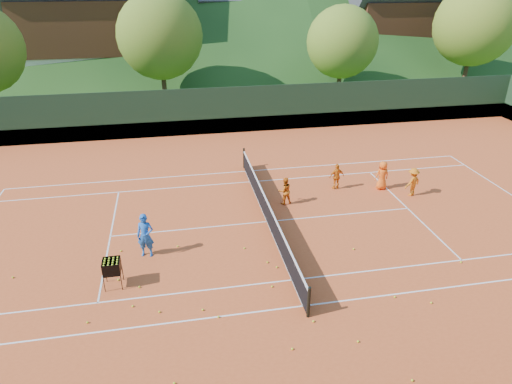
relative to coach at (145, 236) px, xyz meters
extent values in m
plane|color=#285019|center=(4.90, 1.64, -0.87)|extent=(400.00, 400.00, 0.00)
cube|color=#C24A1F|center=(4.90, 1.64, -0.86)|extent=(40.00, 24.00, 0.02)
imported|color=blue|center=(0.00, 0.00, 0.00)|extent=(0.69, 0.53, 1.70)
imported|color=orange|center=(6.01, 3.13, -0.21)|extent=(0.69, 0.57, 1.28)
imported|color=orange|center=(8.85, 4.20, -0.21)|extent=(0.78, 0.38, 1.28)
imported|color=orange|center=(10.99, 3.79, -0.14)|extent=(0.72, 0.50, 1.41)
imported|color=orange|center=(12.08, 2.86, -0.17)|extent=(1.00, 0.80, 1.36)
sphere|color=#C7E926|center=(7.92, -4.01, -0.81)|extent=(0.07, 0.07, 0.07)
sphere|color=#C7E926|center=(-0.39, -2.89, -0.81)|extent=(0.07, 0.07, 0.07)
sphere|color=#C7E926|center=(4.54, -1.69, -0.81)|extent=(0.07, 0.07, 0.07)
sphere|color=#C7E926|center=(-1.69, -3.40, -0.81)|extent=(0.07, 0.07, 0.07)
sphere|color=#C7E926|center=(1.11, 0.35, -0.81)|extent=(0.07, 0.07, 0.07)
sphere|color=#C7E926|center=(3.61, -0.26, -0.81)|extent=(0.07, 0.07, 0.07)
sphere|color=#C7E926|center=(4.08, -5.58, -0.81)|extent=(0.07, 0.07, 0.07)
sphere|color=#C7E926|center=(4.14, -2.74, -0.81)|extent=(0.07, 0.07, 0.07)
sphere|color=#C7E926|center=(-4.53, -0.58, -0.81)|extent=(0.07, 0.07, 0.07)
sphere|color=#C7E926|center=(4.99, -4.62, -0.81)|extent=(0.07, 0.07, 0.07)
sphere|color=#C7E926|center=(2.21, -3.89, -0.81)|extent=(0.07, 0.07, 0.07)
sphere|color=#C7E926|center=(5.99, -5.65, -0.81)|extent=(0.07, 0.07, 0.07)
sphere|color=#C7E926|center=(4.28, -1.33, -0.81)|extent=(0.07, 0.07, 0.07)
sphere|color=#C7E926|center=(11.16, -2.63, -0.81)|extent=(0.07, 0.07, 0.07)
sphere|color=#C7E926|center=(1.76, -3.47, -0.81)|extent=(0.07, 0.07, 0.07)
sphere|color=#C7E926|center=(0.44, -3.32, -0.81)|extent=(0.07, 0.07, 0.07)
sphere|color=#C7E926|center=(6.84, -7.20, -0.81)|extent=(0.07, 0.07, 0.07)
sphere|color=#C7E926|center=(8.93, -4.49, -0.81)|extent=(0.07, 0.07, 0.07)
sphere|color=#C7E926|center=(-0.99, 0.43, -0.81)|extent=(0.07, 0.07, 0.07)
sphere|color=#C7E926|center=(7.67, -1.08, -0.81)|extent=(0.07, 0.07, 0.07)
sphere|color=#C7E926|center=(-0.94, -1.40, -0.81)|extent=(0.07, 0.07, 0.07)
sphere|color=#C7E926|center=(-0.23, -1.94, -0.81)|extent=(0.07, 0.07, 0.07)
sphere|color=#C7E926|center=(0.81, -6.16, -0.81)|extent=(0.07, 0.07, 0.07)
cube|color=white|center=(4.90, -3.85, -0.85)|extent=(23.77, 0.06, 0.00)
cube|color=white|center=(4.90, 7.12, -0.85)|extent=(23.77, 0.06, 0.00)
cube|color=white|center=(4.90, -2.48, -0.85)|extent=(23.77, 0.06, 0.00)
cube|color=white|center=(4.90, 5.75, -0.85)|extent=(23.77, 0.06, 0.00)
cube|color=silver|center=(-1.50, 1.64, -0.85)|extent=(0.06, 8.23, 0.00)
cube|color=white|center=(11.30, 1.64, -0.85)|extent=(0.06, 8.23, 0.00)
cube|color=silver|center=(4.90, 1.64, -0.85)|extent=(12.80, 0.06, 0.00)
cube|color=white|center=(4.90, 1.64, -0.85)|extent=(0.06, 10.97, 0.00)
cube|color=black|center=(4.90, 1.64, -0.40)|extent=(0.03, 11.97, 0.90)
cube|color=white|center=(4.90, 1.64, 0.07)|extent=(0.05, 11.97, 0.06)
cylinder|color=black|center=(4.90, -4.35, -0.30)|extent=(0.10, 0.10, 1.10)
cylinder|color=black|center=(4.90, 7.62, -0.30)|extent=(0.10, 0.10, 1.10)
cube|color=black|center=(4.90, 13.64, 0.65)|extent=(40.00, 0.05, 3.00)
cube|color=#195A24|center=(4.90, 13.64, -0.35)|extent=(40.40, 0.05, 1.00)
cylinder|color=black|center=(-1.32, -1.94, -0.57)|extent=(0.02, 0.02, 0.55)
cylinder|color=black|center=(-0.77, -1.94, -0.57)|extent=(0.02, 0.02, 0.55)
cylinder|color=black|center=(-1.32, -1.39, -0.57)|extent=(0.02, 0.02, 0.55)
cylinder|color=black|center=(-0.77, -1.39, -0.57)|extent=(0.02, 0.02, 0.55)
cube|color=black|center=(-1.05, -1.66, -0.30)|extent=(0.55, 0.55, 0.02)
cube|color=black|center=(-1.05, -1.94, -0.07)|extent=(0.55, 0.02, 0.45)
cube|color=black|center=(-1.05, -1.39, -0.07)|extent=(0.55, 0.02, 0.45)
cube|color=black|center=(-1.32, -1.66, -0.07)|extent=(0.02, 0.55, 0.45)
cube|color=black|center=(-0.77, -1.66, -0.07)|extent=(0.02, 0.55, 0.45)
sphere|color=#CCE526|center=(-1.25, -1.87, 0.12)|extent=(0.07, 0.07, 0.07)
sphere|color=#CCE526|center=(-1.25, -1.73, 0.12)|extent=(0.07, 0.07, 0.07)
sphere|color=#CCE526|center=(-1.25, -1.59, 0.12)|extent=(0.07, 0.07, 0.07)
sphere|color=#CCE526|center=(-1.25, -1.46, 0.12)|extent=(0.07, 0.07, 0.07)
sphere|color=#CCE526|center=(-1.11, -1.87, 0.12)|extent=(0.07, 0.07, 0.07)
sphere|color=#CCE526|center=(-1.11, -1.73, 0.12)|extent=(0.07, 0.07, 0.07)
sphere|color=#CCE526|center=(-1.11, -1.59, 0.12)|extent=(0.07, 0.07, 0.07)
sphere|color=#CCE526|center=(-1.11, -1.46, 0.12)|extent=(0.07, 0.07, 0.07)
sphere|color=#CCE526|center=(-0.98, -1.87, 0.12)|extent=(0.07, 0.07, 0.07)
sphere|color=#CCE526|center=(-0.98, -1.73, 0.12)|extent=(0.07, 0.07, 0.07)
sphere|color=#CCE526|center=(-0.98, -1.59, 0.12)|extent=(0.07, 0.07, 0.07)
sphere|color=#CCE526|center=(-0.98, -1.46, 0.12)|extent=(0.07, 0.07, 0.07)
sphere|color=#CCE526|center=(-0.84, -1.87, 0.12)|extent=(0.07, 0.07, 0.07)
sphere|color=#CCE526|center=(-0.84, -1.73, 0.12)|extent=(0.07, 0.07, 0.07)
sphere|color=#CCE526|center=(-0.84, -1.59, 0.12)|extent=(0.07, 0.07, 0.07)
sphere|color=#CCE526|center=(-0.84, -1.46, 0.12)|extent=(0.07, 0.07, 0.07)
cube|color=beige|center=(-5.10, 31.64, 0.57)|extent=(12.00, 9.00, 2.88)
cube|color=#3B1F10|center=(-5.10, 31.64, 4.25)|extent=(12.24, 9.18, 4.48)
cube|color=beige|center=(10.90, 35.64, 0.39)|extent=(11.00, 8.00, 2.52)
cube|color=#34190E|center=(10.90, 35.64, 3.61)|extent=(11.22, 8.16, 3.92)
cube|color=beige|center=(24.90, 31.64, 0.48)|extent=(10.00, 8.00, 2.70)
cube|color=#3B1D10|center=(24.90, 31.64, 3.93)|extent=(10.20, 8.16, 4.20)
cylinder|color=#3E2718|center=(0.90, 21.64, 0.57)|extent=(0.36, 0.36, 2.88)
sphere|color=#436D1D|center=(0.90, 21.64, 4.33)|extent=(6.40, 6.40, 6.40)
cylinder|color=#3F2919|center=(14.90, 20.64, 0.39)|extent=(0.36, 0.36, 2.52)
sphere|color=#46741F|center=(14.90, 20.64, 3.68)|extent=(5.60, 5.60, 5.60)
cylinder|color=#3F2719|center=(26.90, 21.64, 0.66)|extent=(0.36, 0.36, 3.06)
sphere|color=#4E731E|center=(26.90, 21.64, 4.66)|extent=(6.80, 6.80, 6.80)
camera|label=1|loc=(1.31, -14.74, 8.67)|focal=32.00mm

